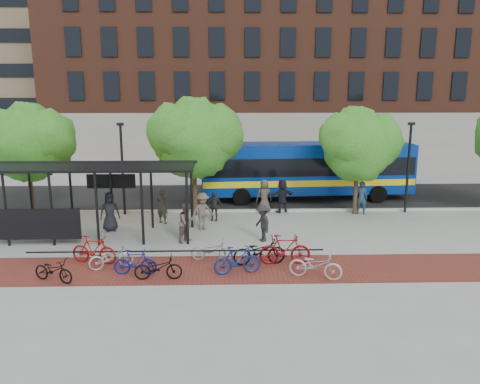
{
  "coord_description": "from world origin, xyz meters",
  "views": [
    {
      "loc": [
        -1.2,
        -22.15,
        6.72
      ],
      "look_at": [
        -0.53,
        1.92,
        1.6
      ],
      "focal_mm": 35.0,
      "sensor_mm": 36.0,
      "label": 1
    }
  ],
  "objects_px": {
    "pedestrian_3": "(203,211)",
    "pedestrian_0": "(110,212)",
    "lamp_post_right": "(408,165)",
    "bike_0": "(53,270)",
    "bike_8": "(259,251)",
    "pedestrian_9": "(262,223)",
    "bike_4": "(158,268)",
    "bus": "(306,167)",
    "tree_b": "(196,135)",
    "bike_2": "(111,257)",
    "bike_7": "(237,260)",
    "pedestrian_7": "(361,198)",
    "tree_c": "(359,142)",
    "bike_1": "(94,250)",
    "bike_10": "(315,265)",
    "pedestrian_6": "(264,196)",
    "bus_shelter": "(79,174)",
    "pedestrian_8": "(187,222)",
    "tree_a": "(28,140)",
    "bike_3": "(135,262)",
    "pedestrian_1": "(162,206)",
    "bike_9": "(285,250)",
    "bike_6": "(212,250)",
    "pedestrian_4": "(214,206)",
    "pedestrian_5": "(282,196)",
    "lamp_post_left": "(122,166)"
  },
  "relations": [
    {
      "from": "bike_4",
      "to": "bus",
      "type": "bearing_deg",
      "value": -31.48
    },
    {
      "from": "lamp_post_right",
      "to": "bike_2",
      "type": "xyz_separation_m",
      "value": [
        -14.74,
        -8.35,
        -2.29
      ]
    },
    {
      "from": "bike_7",
      "to": "pedestrian_7",
      "type": "height_order",
      "value": "pedestrian_7"
    },
    {
      "from": "lamp_post_left",
      "to": "bike_3",
      "type": "distance_m",
      "value": 9.59
    },
    {
      "from": "bike_3",
      "to": "bike_9",
      "type": "height_order",
      "value": "bike_9"
    },
    {
      "from": "bike_2",
      "to": "bike_9",
      "type": "xyz_separation_m",
      "value": [
        6.82,
        0.24,
        0.16
      ]
    },
    {
      "from": "pedestrian_1",
      "to": "bike_10",
      "type": "bearing_deg",
      "value": 159.83
    },
    {
      "from": "bike_10",
      "to": "bike_3",
      "type": "bearing_deg",
      "value": 104.84
    },
    {
      "from": "lamp_post_right",
      "to": "bike_3",
      "type": "bearing_deg",
      "value": -146.6
    },
    {
      "from": "tree_c",
      "to": "bike_1",
      "type": "bearing_deg",
      "value": -149.19
    },
    {
      "from": "bike_10",
      "to": "pedestrian_5",
      "type": "relative_size",
      "value": 1.04
    },
    {
      "from": "tree_c",
      "to": "pedestrian_3",
      "type": "bearing_deg",
      "value": -161.11
    },
    {
      "from": "lamp_post_right",
      "to": "bike_3",
      "type": "distance_m",
      "value": 16.55
    },
    {
      "from": "bike_8",
      "to": "bike_1",
      "type": "bearing_deg",
      "value": 78.95
    },
    {
      "from": "tree_a",
      "to": "bike_0",
      "type": "distance_m",
      "value": 11.04
    },
    {
      "from": "lamp_post_right",
      "to": "pedestrian_9",
      "type": "xyz_separation_m",
      "value": [
        -8.6,
        -5.1,
        -1.88
      ]
    },
    {
      "from": "bike_4",
      "to": "pedestrian_6",
      "type": "bearing_deg",
      "value": -27.06
    },
    {
      "from": "bike_3",
      "to": "bike_10",
      "type": "xyz_separation_m",
      "value": [
        6.72,
        -0.56,
        0.03
      ]
    },
    {
      "from": "bus_shelter",
      "to": "pedestrian_0",
      "type": "relative_size",
      "value": 5.43
    },
    {
      "from": "bike_8",
      "to": "pedestrian_8",
      "type": "height_order",
      "value": "pedestrian_8"
    },
    {
      "from": "bus",
      "to": "bike_4",
      "type": "bearing_deg",
      "value": -123.3
    },
    {
      "from": "bus",
      "to": "pedestrian_9",
      "type": "height_order",
      "value": "bus"
    },
    {
      "from": "tree_b",
      "to": "bike_6",
      "type": "xyz_separation_m",
      "value": [
        1.06,
        -7.33,
        -4.01
      ]
    },
    {
      "from": "bus",
      "to": "bike_1",
      "type": "xyz_separation_m",
      "value": [
        -10.39,
        -11.4,
        -1.5
      ]
    },
    {
      "from": "bike_7",
      "to": "pedestrian_7",
      "type": "distance_m",
      "value": 11.31
    },
    {
      "from": "pedestrian_3",
      "to": "pedestrian_0",
      "type": "bearing_deg",
      "value": 150.02
    },
    {
      "from": "tree_b",
      "to": "bike_8",
      "type": "relative_size",
      "value": 3.07
    },
    {
      "from": "tree_b",
      "to": "bike_2",
      "type": "height_order",
      "value": "tree_b"
    },
    {
      "from": "bike_0",
      "to": "bike_4",
      "type": "bearing_deg",
      "value": -65.98
    },
    {
      "from": "tree_c",
      "to": "pedestrian_1",
      "type": "height_order",
      "value": "tree_c"
    },
    {
      "from": "bus_shelter",
      "to": "pedestrian_0",
      "type": "bearing_deg",
      "value": 36.83
    },
    {
      "from": "bike_8",
      "to": "pedestrian_9",
      "type": "height_order",
      "value": "pedestrian_9"
    },
    {
      "from": "tree_c",
      "to": "pedestrian_0",
      "type": "height_order",
      "value": "tree_c"
    },
    {
      "from": "bike_8",
      "to": "pedestrian_1",
      "type": "distance_m",
      "value": 7.75
    },
    {
      "from": "bus_shelter",
      "to": "lamp_post_right",
      "type": "distance_m",
      "value": 17.61
    },
    {
      "from": "pedestrian_1",
      "to": "pedestrian_8",
      "type": "distance_m",
      "value": 3.52
    },
    {
      "from": "bike_2",
      "to": "pedestrian_9",
      "type": "bearing_deg",
      "value": -86.71
    },
    {
      "from": "pedestrian_7",
      "to": "bike_6",
      "type": "bearing_deg",
      "value": 54.57
    },
    {
      "from": "bus",
      "to": "pedestrian_0",
      "type": "height_order",
      "value": "bus"
    },
    {
      "from": "bus_shelter",
      "to": "tree_b",
      "type": "relative_size",
      "value": 1.64
    },
    {
      "from": "bike_4",
      "to": "pedestrian_5",
      "type": "relative_size",
      "value": 0.92
    },
    {
      "from": "tree_a",
      "to": "lamp_post_right",
      "type": "relative_size",
      "value": 1.21
    },
    {
      "from": "tree_c",
      "to": "pedestrian_1",
      "type": "distance_m",
      "value": 11.26
    },
    {
      "from": "bike_2",
      "to": "pedestrian_4",
      "type": "distance_m",
      "value": 7.88
    },
    {
      "from": "bus_shelter",
      "to": "lamp_post_left",
      "type": "relative_size",
      "value": 2.07
    },
    {
      "from": "lamp_post_right",
      "to": "bike_0",
      "type": "height_order",
      "value": "lamp_post_right"
    },
    {
      "from": "tree_a",
      "to": "bike_10",
      "type": "relative_size",
      "value": 3.14
    },
    {
      "from": "bike_6",
      "to": "pedestrian_0",
      "type": "relative_size",
      "value": 0.88
    },
    {
      "from": "bike_10",
      "to": "pedestrian_6",
      "type": "distance_m",
      "value": 9.86
    },
    {
      "from": "bike_3",
      "to": "bike_8",
      "type": "bearing_deg",
      "value": -77.98
    }
  ]
}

